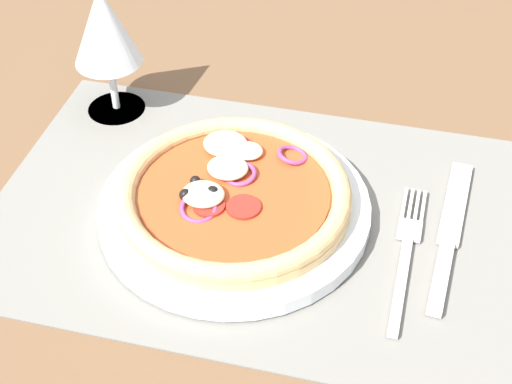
% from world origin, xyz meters
% --- Properties ---
extents(ground_plane, '(1.90, 1.40, 0.02)m').
position_xyz_m(ground_plane, '(0.00, 0.00, -0.01)').
color(ground_plane, brown).
extents(placemat, '(0.52, 0.34, 0.00)m').
position_xyz_m(placemat, '(0.00, 0.00, 0.00)').
color(placemat, slate).
rests_on(placemat, ground_plane).
extents(plate, '(0.26, 0.26, 0.01)m').
position_xyz_m(plate, '(-0.03, -0.01, 0.01)').
color(plate, white).
rests_on(plate, placemat).
extents(pizza, '(0.22, 0.22, 0.03)m').
position_xyz_m(pizza, '(-0.03, -0.01, 0.03)').
color(pizza, tan).
rests_on(pizza, plate).
extents(fork, '(0.02, 0.18, 0.00)m').
position_xyz_m(fork, '(0.14, -0.02, 0.01)').
color(fork, silver).
rests_on(fork, placemat).
extents(knife, '(0.03, 0.20, 0.01)m').
position_xyz_m(knife, '(0.17, 0.01, 0.01)').
color(knife, silver).
rests_on(knife, placemat).
extents(wine_glass, '(0.07, 0.07, 0.15)m').
position_xyz_m(wine_glass, '(-0.20, 0.13, 0.10)').
color(wine_glass, silver).
rests_on(wine_glass, ground_plane).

